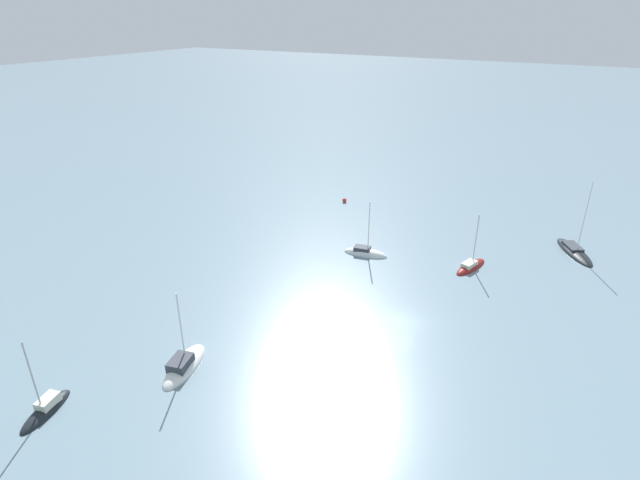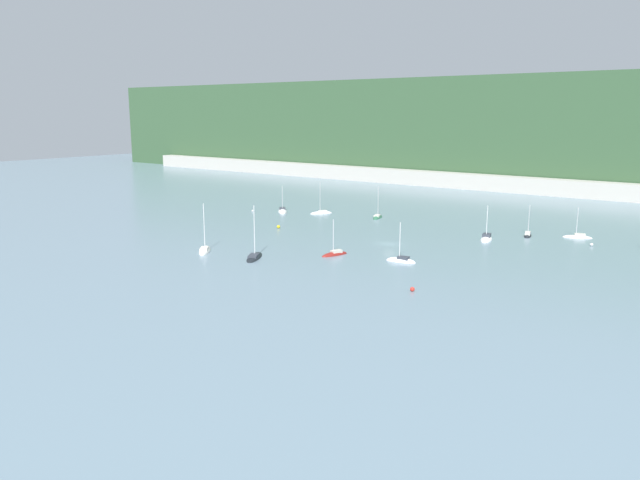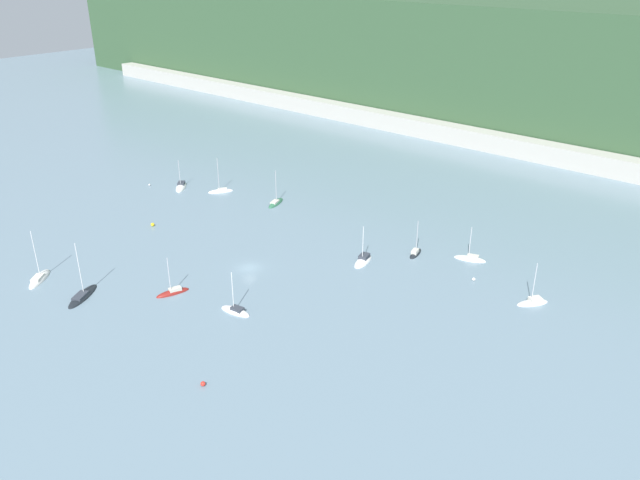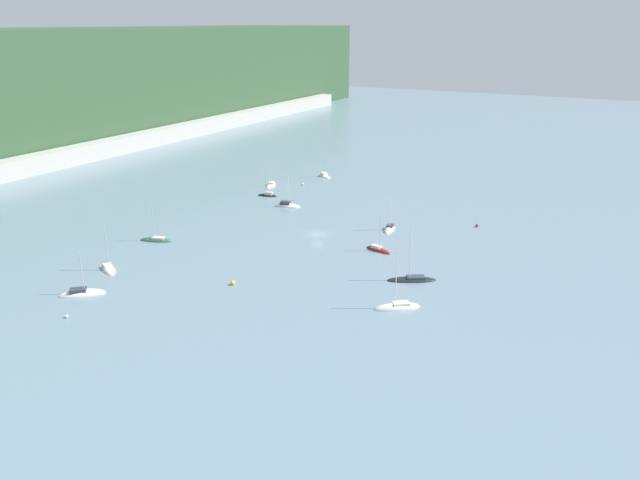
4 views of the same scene
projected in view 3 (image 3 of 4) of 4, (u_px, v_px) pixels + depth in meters
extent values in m
plane|color=slate|center=(249.00, 268.00, 122.91)|extent=(600.00, 600.00, 0.00)
cube|color=#335133|center=(554.00, 67.00, 211.25)|extent=(471.92, 68.84, 41.68)
cube|color=#B7B2A8|center=(496.00, 142.00, 192.97)|extent=(401.13, 6.00, 5.63)
ellipsoid|color=silver|center=(532.00, 303.00, 110.65)|extent=(5.17, 6.15, 1.17)
cube|color=silver|center=(535.00, 300.00, 110.45)|extent=(2.46, 2.63, 0.82)
cylinder|color=silver|center=(534.00, 283.00, 108.82)|extent=(0.14, 0.14, 7.67)
ellipsoid|color=black|center=(83.00, 297.00, 112.83)|extent=(6.66, 8.99, 1.22)
cube|color=#333842|center=(80.00, 296.00, 111.95)|extent=(3.12, 3.66, 0.48)
cylinder|color=silver|center=(79.00, 269.00, 110.96)|extent=(0.14, 0.14, 10.10)
ellipsoid|color=black|center=(415.00, 254.00, 128.64)|extent=(2.88, 5.60, 1.25)
cube|color=beige|center=(415.00, 251.00, 127.98)|extent=(1.57, 2.15, 0.81)
cylinder|color=#B2B2B7|center=(417.00, 237.00, 127.24)|extent=(0.14, 0.14, 6.98)
ellipsoid|color=maroon|center=(173.00, 293.00, 113.89)|extent=(3.44, 6.44, 1.42)
cube|color=beige|center=(175.00, 289.00, 113.84)|extent=(1.79, 2.49, 0.62)
cylinder|color=silver|center=(169.00, 275.00, 112.11)|extent=(0.14, 0.14, 6.94)
ellipsoid|color=white|center=(363.00, 262.00, 125.42)|extent=(4.02, 7.12, 1.72)
cube|color=#333842|center=(364.00, 257.00, 125.47)|extent=(2.24, 2.77, 0.90)
cylinder|color=silver|center=(363.00, 244.00, 123.39)|extent=(0.14, 0.14, 7.38)
ellipsoid|color=#2D6647|center=(276.00, 204.00, 154.15)|extent=(4.26, 7.37, 1.56)
cube|color=beige|center=(275.00, 202.00, 153.39)|extent=(2.18, 2.88, 0.47)
cylinder|color=#B2B2B7|center=(276.00, 186.00, 152.58)|extent=(0.14, 0.14, 8.00)
ellipsoid|color=white|center=(470.00, 259.00, 126.36)|extent=(6.82, 4.20, 1.23)
cube|color=beige|center=(473.00, 257.00, 125.91)|extent=(2.70, 2.24, 0.65)
cylinder|color=silver|center=(470.00, 243.00, 124.91)|extent=(0.14, 0.14, 6.73)
ellipsoid|color=silver|center=(221.00, 192.00, 161.68)|extent=(5.29, 6.58, 1.40)
cube|color=silver|center=(223.00, 189.00, 161.55)|extent=(2.51, 2.76, 0.46)
cylinder|color=#B2B2B7|center=(218.00, 175.00, 159.59)|extent=(0.14, 0.14, 8.71)
ellipsoid|color=white|center=(40.00, 280.00, 118.60)|extent=(6.53, 7.36, 1.98)
cube|color=silver|center=(38.00, 278.00, 117.71)|extent=(2.93, 3.12, 0.48)
cylinder|color=silver|center=(35.00, 254.00, 116.72)|extent=(0.14, 0.14, 9.43)
ellipsoid|color=white|center=(181.00, 187.00, 164.64)|extent=(6.99, 7.28, 1.99)
cube|color=#333842|center=(181.00, 183.00, 164.82)|extent=(3.12, 3.18, 0.68)
cylinder|color=#B2B2B7|center=(179.00, 173.00, 162.58)|extent=(0.14, 0.14, 7.05)
ellipsoid|color=silver|center=(235.00, 312.00, 108.01)|extent=(6.25, 2.90, 1.72)
cube|color=#333842|center=(237.00, 309.00, 107.45)|extent=(2.36, 1.70, 0.61)
cylinder|color=silver|center=(233.00, 291.00, 106.42)|extent=(0.14, 0.14, 7.22)
sphere|color=yellow|center=(153.00, 225.00, 141.36)|extent=(0.82, 0.82, 0.82)
sphere|color=white|center=(474.00, 279.00, 118.09)|extent=(0.66, 0.66, 0.66)
sphere|color=white|center=(149.00, 185.00, 165.66)|extent=(0.54, 0.54, 0.54)
sphere|color=red|center=(203.00, 384.00, 89.59)|extent=(0.74, 0.74, 0.74)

